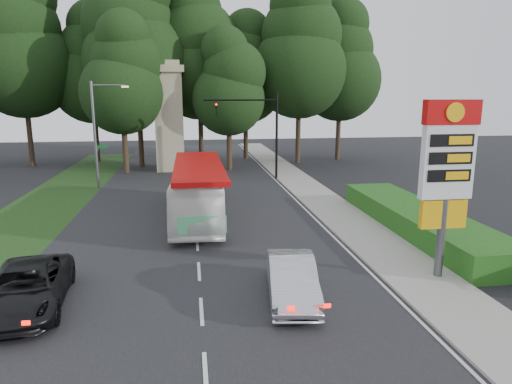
{
  "coord_description": "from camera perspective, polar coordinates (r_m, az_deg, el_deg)",
  "views": [
    {
      "loc": [
        -0.23,
        -13.5,
        7.01
      ],
      "look_at": [
        3.03,
        8.8,
        2.2
      ],
      "focal_mm": 32.0,
      "sensor_mm": 36.0,
      "label": 1
    }
  ],
  "objects": [
    {
      "name": "sidewalk_right",
      "position": [
        27.83,
        10.25,
        -2.61
      ],
      "size": [
        3.0,
        80.0,
        0.12
      ],
      "primitive_type": "cube",
      "color": "gray",
      "rests_on": "ground"
    },
    {
      "name": "sedan_silver",
      "position": [
        16.16,
        4.51,
        -10.78
      ],
      "size": [
        2.16,
        4.72,
        1.5
      ],
      "primitive_type": "imported",
      "rotation": [
        0.0,
        0.0,
        -0.13
      ],
      "color": "#B6B7BE",
      "rests_on": "ground"
    },
    {
      "name": "streetlight_signs",
      "position": [
        36.24,
        -19.21,
        7.32
      ],
      "size": [
        2.75,
        0.98,
        8.0
      ],
      "color": "#59595E",
      "rests_on": "ground"
    },
    {
      "name": "tree_far_east",
      "position": [
        51.25,
        10.55,
        15.59
      ],
      "size": [
        8.68,
        8.68,
        17.05
      ],
      "color": "#2D2116",
      "rests_on": "ground"
    },
    {
      "name": "tree_center_left",
      "position": [
        47.01,
        -14.82,
        17.79
      ],
      "size": [
        10.08,
        10.08,
        19.8
      ],
      "color": "#2D2116",
      "rests_on": "ground"
    },
    {
      "name": "tree_east_mid",
      "position": [
        48.03,
        5.48,
        17.18
      ],
      "size": [
        9.52,
        9.52,
        18.7
      ],
      "color": "#2D2116",
      "rests_on": "ground"
    },
    {
      "name": "tree_east_near",
      "position": [
        50.95,
        -1.33,
        15.05
      ],
      "size": [
        8.12,
        8.12,
        15.95
      ],
      "color": "#2D2116",
      "rests_on": "ground"
    },
    {
      "name": "road_surface",
      "position": [
        26.44,
        -7.54,
        -3.41
      ],
      "size": [
        14.0,
        80.0,
        0.02
      ],
      "primitive_type": "cube",
      "color": "black",
      "rests_on": "ground"
    },
    {
      "name": "traffic_signal_mast",
      "position": [
        38.03,
        0.64,
        8.52
      ],
      "size": [
        6.1,
        0.35,
        7.2
      ],
      "color": "black",
      "rests_on": "ground"
    },
    {
      "name": "tree_west_near",
      "position": [
        51.52,
        -19.92,
        14.7
      ],
      "size": [
        8.4,
        8.4,
        16.5
      ],
      "color": "#2D2116",
      "rests_on": "ground"
    },
    {
      "name": "tree_monument_left",
      "position": [
        42.92,
        -16.53,
        13.79
      ],
      "size": [
        7.28,
        7.28,
        14.3
      ],
      "color": "#2D2116",
      "rests_on": "ground"
    },
    {
      "name": "tree_west_mid",
      "position": [
        51.21,
        -27.36,
        16.0
      ],
      "size": [
        9.8,
        9.8,
        19.25
      ],
      "color": "#2D2116",
      "rests_on": "ground"
    },
    {
      "name": "hedge",
      "position": [
        25.31,
        19.64,
        -3.34
      ],
      "size": [
        3.0,
        14.0,
        1.2
      ],
      "primitive_type": "cube",
      "color": "#194C14",
      "rests_on": "ground"
    },
    {
      "name": "suv_charcoal",
      "position": [
        17.26,
        -26.73,
        -10.62
      ],
      "size": [
        2.94,
        5.5,
        1.47
      ],
      "primitive_type": "imported",
      "rotation": [
        0.0,
        0.0,
        0.1
      ],
      "color": "black",
      "rests_on": "ground"
    },
    {
      "name": "grass_verge_left",
      "position": [
        33.57,
        -24.15,
        -1.06
      ],
      "size": [
        5.0,
        50.0,
        0.02
      ],
      "primitive_type": "cube",
      "color": "#193814",
      "rests_on": "ground"
    },
    {
      "name": "tree_center_right",
      "position": [
        48.68,
        -7.15,
        16.68
      ],
      "size": [
        9.24,
        9.24,
        18.15
      ],
      "color": "#2D2116",
      "rests_on": "ground"
    },
    {
      "name": "transit_bus",
      "position": [
        26.47,
        -7.14,
        0.11
      ],
      "size": [
        3.17,
        11.44,
        3.16
      ],
      "primitive_type": "imported",
      "rotation": [
        0.0,
        0.0,
        -0.05
      ],
      "color": "white",
      "rests_on": "ground"
    },
    {
      "name": "gas_station_pylon",
      "position": [
        18.31,
        22.8,
        3.07
      ],
      "size": [
        2.1,
        0.45,
        6.85
      ],
      "color": "#59595E",
      "rests_on": "ground"
    },
    {
      "name": "monument",
      "position": [
        43.58,
        -10.79,
        9.33
      ],
      "size": [
        3.0,
        3.0,
        10.05
      ],
      "color": "tan",
      "rests_on": "ground"
    },
    {
      "name": "ground",
      "position": [
        15.21,
        -6.77,
        -15.48
      ],
      "size": [
        120.0,
        120.0,
        0.0
      ],
      "primitive_type": "plane",
      "color": "black",
      "rests_on": "ground"
    },
    {
      "name": "tree_monument_right",
      "position": [
        43.17,
        -3.46,
        13.35
      ],
      "size": [
        6.72,
        6.72,
        13.2
      ],
      "color": "#2D2116",
      "rests_on": "ground"
    }
  ]
}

